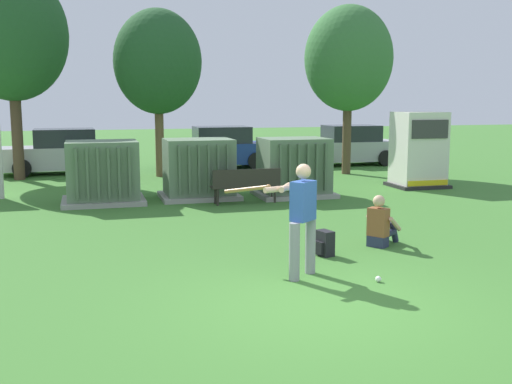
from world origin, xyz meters
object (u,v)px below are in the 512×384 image
Objects in this scene: park_bench at (246,183)px; seated_spectator at (381,226)px; transformer_mid_east at (294,168)px; parked_car_right_of_center at (219,149)px; parked_car_left_of_center at (62,153)px; transformer_west at (103,173)px; generator_enclosure at (418,150)px; parked_car_rightmost at (348,146)px; backpack at (324,244)px; transformer_mid_west at (199,169)px; batter at (300,214)px; sports_ball at (378,279)px.

park_bench is 5.23m from seated_spectator.
transformer_mid_east is 2.18× the size of seated_spectator.
parked_car_right_of_center is at bearing 90.71° from seated_spectator.
parked_car_left_of_center is 5.89m from parked_car_right_of_center.
park_bench is 0.43× the size of parked_car_right_of_center.
transformer_west is 9.45m from generator_enclosure.
seated_spectator is (1.25, -5.08, -0.16)m from park_bench.
parked_car_rightmost reaches higher than seated_spectator.
park_bench is at bearing 89.75° from backpack.
transformer_mid_west is 1.21× the size of batter.
seated_spectator is 2.19× the size of backpack.
transformer_west is at bearing -177.08° from transformer_mid_west.
batter is 0.41× the size of parked_car_left_of_center.
park_bench is at bearing 91.35° from sports_ball.
transformer_mid_east is 6.00m from seated_spectator.
parked_car_right_of_center is at bearing 176.65° from parked_car_rightmost.
transformer_mid_west is at bearing 109.67° from seated_spectator.
batter is (-0.86, -6.55, 0.44)m from park_bench.
parked_car_left_of_center is at bearing 105.02° from batter.
transformer_mid_east is 4.33m from generator_enclosure.
generator_enclosure is 1.32× the size of batter.
sports_ball is (-1.45, -8.05, -0.74)m from transformer_mid_east.
parked_car_left_of_center is at bearing -177.54° from parked_car_right_of_center.
transformer_mid_east reaches higher than park_bench.
parked_car_left_of_center reaches higher than backpack.
seated_spectator is 1.35m from backpack.
parked_car_rightmost is (7.46, 6.81, -0.04)m from transformer_mid_west.
parked_car_left_of_center is at bearing 131.63° from transformer_mid_east.
generator_enclosure is (4.27, 0.68, 0.35)m from transformer_mid_east.
park_bench is 8.44m from parked_car_right_of_center.
transformer_west is at bearing 177.58° from transformer_mid_east.
parked_car_right_of_center is at bearing 82.59° from park_bench.
generator_enclosure is 10.56m from batter.
seated_spectator is 13.45m from parked_car_right_of_center.
transformer_mid_west is at bearing 91.06° from batter.
transformer_mid_west is at bearing -137.60° from parked_car_rightmost.
sports_ball is (1.18, -8.40, -0.74)m from transformer_mid_west.
transformer_west is 8.12m from batter.
transformer_mid_west is at bearing 172.43° from transformer_mid_east.
park_bench is at bearing -59.40° from parked_car_left_of_center.
seated_spectator reaches higher than backpack.
transformer_mid_west reaches higher than seated_spectator.
park_bench reaches higher than backpack.
transformer_mid_east is 1.86m from park_bench.
transformer_mid_east is at bearing -2.42° from transformer_west.
transformer_mid_east is at bearing -48.37° from parked_car_left_of_center.
batter reaches higher than parked_car_rightmost.
transformer_west is at bearing -177.22° from generator_enclosure.
batter is at bearing -116.60° from parked_car_rightmost.
parked_car_right_of_center is at bearing 82.55° from batter.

